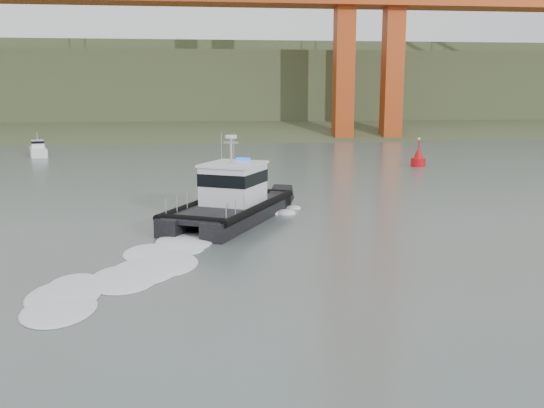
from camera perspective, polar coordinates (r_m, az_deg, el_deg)
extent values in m
plane|color=#4B5955|center=(23.64, 5.22, -8.82)|extent=(400.00, 400.00, 0.00)
cube|color=#3D4D2C|center=(114.18, -4.23, 6.58)|extent=(500.00, 44.72, 16.25)
cube|color=#3D4D2C|center=(141.91, -4.75, 9.76)|extent=(500.00, 70.00, 18.00)
cube|color=#3D4D2C|center=(166.91, -5.06, 11.58)|extent=(500.00, 60.00, 16.00)
cube|color=black|center=(37.80, -5.82, -0.80)|extent=(6.25, 10.53, 1.22)
cube|color=black|center=(36.69, -1.98, -1.09)|extent=(6.25, 10.53, 1.22)
cube|color=black|center=(36.67, -4.26, -0.34)|extent=(7.99, 10.42, 0.25)
cube|color=white|center=(37.37, -3.64, 1.87)|extent=(4.37, 4.63, 2.33)
cube|color=black|center=(37.31, -3.65, 2.51)|extent=(4.45, 4.72, 0.76)
cube|color=white|center=(37.20, -3.66, 3.77)|extent=(4.64, 4.91, 0.16)
cylinder|color=#999BA2|center=(36.83, -3.87, 5.00)|extent=(0.16, 0.16, 1.83)
cylinder|color=white|center=(36.76, -3.89, 6.34)|extent=(0.71, 0.71, 0.18)
cube|color=white|center=(80.14, -21.14, 4.56)|extent=(3.35, 5.74, 1.09)
cube|color=white|center=(80.52, -21.20, 5.23)|extent=(2.03, 2.51, 1.09)
cube|color=black|center=(80.49, -21.21, 5.48)|extent=(2.09, 2.57, 0.32)
cylinder|color=#999BA2|center=(79.99, -21.23, 5.91)|extent=(0.07, 0.07, 1.09)
cylinder|color=red|center=(66.28, 13.59, 3.77)|extent=(1.55, 1.55, 1.03)
cone|color=red|center=(66.17, 13.62, 4.65)|extent=(1.21, 1.21, 1.55)
cylinder|color=red|center=(66.08, 13.66, 5.55)|extent=(0.14, 0.14, 0.86)
sphere|color=#E5D87F|center=(66.04, 13.68, 5.99)|extent=(0.26, 0.26, 0.26)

